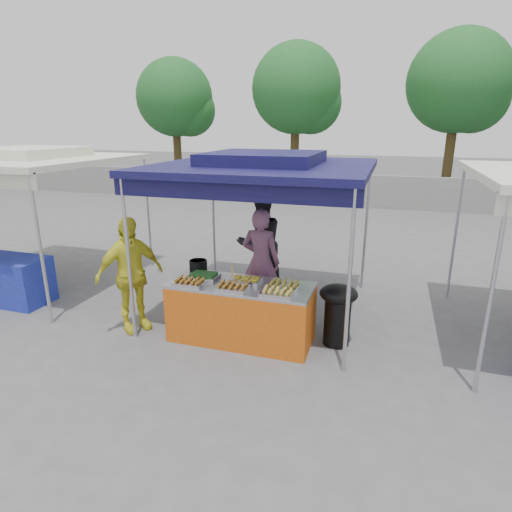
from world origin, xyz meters
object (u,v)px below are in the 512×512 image
(cooking_pot, at_px, (198,265))
(wok_burner, at_px, (338,310))
(vendor_woman, at_px, (261,262))
(helper_man, at_px, (260,243))
(vendor_table, at_px, (241,312))
(customer_person, at_px, (130,275))

(cooking_pot, relative_size, wok_burner, 0.30)
(vendor_woman, height_order, helper_man, helper_man)
(vendor_table, xyz_separation_m, wok_burner, (1.32, 0.28, 0.10))
(wok_burner, bearing_deg, customer_person, 167.88)
(wok_burner, bearing_deg, helper_man, 113.74)
(wok_burner, relative_size, helper_man, 0.48)
(helper_man, xyz_separation_m, customer_person, (-1.35, -2.11, -0.05))
(wok_burner, height_order, helper_man, helper_man)
(cooking_pot, height_order, helper_man, helper_man)
(vendor_table, relative_size, wok_burner, 2.27)
(wok_burner, height_order, customer_person, customer_person)
(wok_burner, distance_m, vendor_woman, 1.56)
(helper_man, distance_m, customer_person, 2.50)
(cooking_pot, relative_size, customer_person, 0.16)
(wok_burner, bearing_deg, vendor_table, 171.10)
(helper_man, bearing_deg, vendor_woman, 68.43)
(vendor_table, bearing_deg, vendor_woman, 90.86)
(cooking_pot, height_order, wok_burner, cooking_pot)
(helper_man, height_order, customer_person, helper_man)
(wok_burner, distance_m, customer_person, 3.03)
(vendor_table, bearing_deg, wok_burner, 11.82)
(vendor_table, bearing_deg, customer_person, -174.00)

